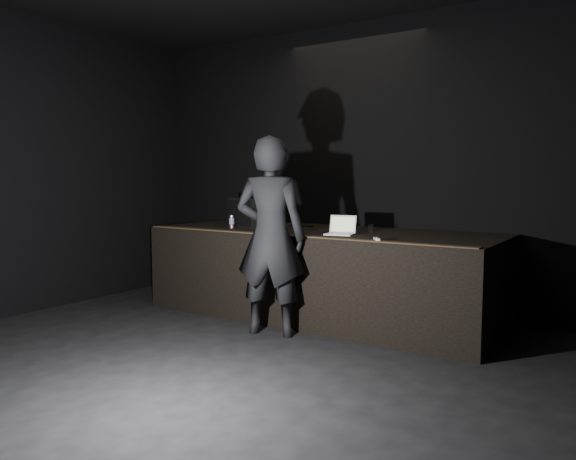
# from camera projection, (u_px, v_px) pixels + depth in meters

# --- Properties ---
(ground) EXTENTS (7.00, 7.00, 0.00)m
(ground) POSITION_uv_depth(u_px,v_px,m) (143.00, 389.00, 4.27)
(ground) COLOR black
(ground) RESTS_ON ground
(room_walls) EXTENTS (6.10, 7.10, 3.52)m
(room_walls) POSITION_uv_depth(u_px,v_px,m) (136.00, 120.00, 4.08)
(room_walls) COLOR black
(room_walls) RESTS_ON ground
(stage_riser) EXTENTS (4.00, 1.50, 1.00)m
(stage_riser) POSITION_uv_depth(u_px,v_px,m) (322.00, 273.00, 6.49)
(stage_riser) COLOR black
(stage_riser) RESTS_ON ground
(riser_lip) EXTENTS (3.92, 0.10, 0.01)m
(riser_lip) POSITION_uv_depth(u_px,v_px,m) (289.00, 235.00, 5.85)
(riser_lip) COLOR brown
(riser_lip) RESTS_ON stage_riser
(stage_monitor) EXTENTS (0.63, 0.54, 0.36)m
(stage_monitor) POSITION_uv_depth(u_px,v_px,m) (252.00, 213.00, 6.86)
(stage_monitor) COLOR black
(stage_monitor) RESTS_ON stage_riser
(cable) EXTENTS (0.93, 0.11, 0.02)m
(cable) POSITION_uv_depth(u_px,v_px,m) (284.00, 224.00, 7.14)
(cable) COLOR black
(cable) RESTS_ON stage_riser
(laptop) EXTENTS (0.33, 0.31, 0.20)m
(laptop) POSITION_uv_depth(u_px,v_px,m) (341.00, 230.00, 5.97)
(laptop) COLOR silver
(laptop) RESTS_ON stage_riser
(beer_can) EXTENTS (0.06, 0.06, 0.15)m
(beer_can) POSITION_uv_depth(u_px,v_px,m) (232.00, 222.00, 6.74)
(beer_can) COLOR silver
(beer_can) RESTS_ON stage_riser
(plastic_cup) EXTENTS (0.07, 0.07, 0.09)m
(plastic_cup) POSITION_uv_depth(u_px,v_px,m) (370.00, 228.00, 6.23)
(plastic_cup) COLOR white
(plastic_cup) RESTS_ON stage_riser
(wii_remote) EXTENTS (0.12, 0.16, 0.03)m
(wii_remote) POSITION_uv_depth(u_px,v_px,m) (377.00, 239.00, 5.36)
(wii_remote) COLOR white
(wii_remote) RESTS_ON stage_riser
(person) EXTENTS (0.84, 0.66, 2.02)m
(person) POSITION_uv_depth(u_px,v_px,m) (270.00, 236.00, 5.69)
(person) COLOR black
(person) RESTS_ON ground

